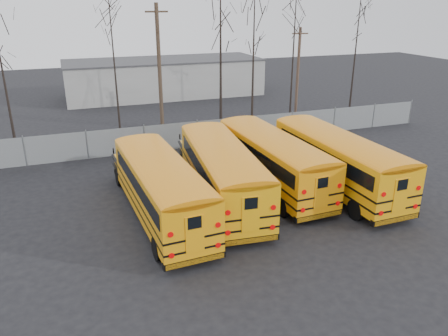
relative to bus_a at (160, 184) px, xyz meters
name	(u,v)px	position (x,y,z in m)	size (l,w,h in m)	color
ground	(265,214)	(5.12, -1.45, -1.90)	(120.00, 120.00, 0.00)	black
fence	(198,134)	(5.12, 10.55, -0.90)	(40.00, 0.04, 2.00)	gray
distant_building	(164,78)	(7.12, 30.55, 0.10)	(22.00, 8.00, 4.00)	#B1B0AC
bus_a	(160,184)	(0.00, 0.00, 0.00)	(3.30, 11.72, 3.24)	black
bus_b	(221,168)	(3.54, 0.86, 0.05)	(3.90, 12.12, 3.34)	black
bus_c	(271,156)	(6.96, 1.78, 0.02)	(3.14, 11.82, 3.28)	black
bus_d	(335,157)	(10.34, 0.30, 0.07)	(3.01, 12.09, 3.37)	black
utility_pole_left	(159,67)	(3.67, 16.28, 3.38)	(1.83, 0.32, 10.27)	#453527
utility_pole_right	(298,73)	(16.23, 15.58, 2.33)	(1.46, 0.36, 8.23)	brown
tree_1	(4,81)	(-8.04, 16.41, 2.88)	(0.26, 0.26, 9.56)	black
tree_2	(114,64)	(0.07, 16.37, 3.74)	(0.26, 0.26, 11.29)	black
tree_3	(221,61)	(8.24, 14.08, 3.97)	(0.26, 0.26, 11.73)	black
tree_4	(253,71)	(10.25, 12.11, 3.33)	(0.26, 0.26, 10.46)	black
tree_5	(293,55)	(15.52, 15.34, 4.00)	(0.26, 0.26, 11.80)	black
tree_6	(355,57)	(22.78, 16.31, 3.43)	(0.26, 0.26, 10.65)	black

